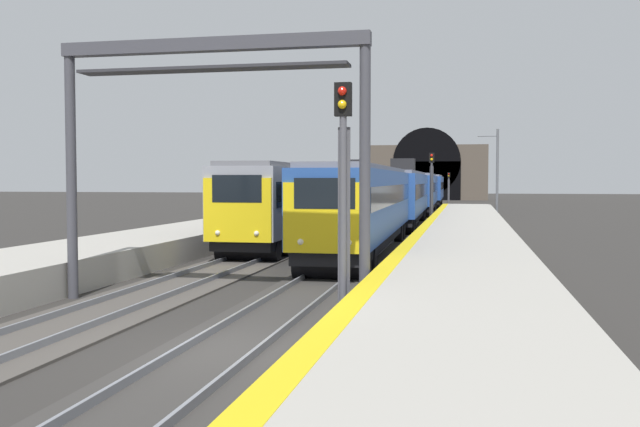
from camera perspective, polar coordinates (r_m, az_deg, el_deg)
ground_plane at (r=13.84m, az=-7.68°, el=-11.05°), size 320.00×320.00×0.00m
platform_right at (r=12.97m, az=11.03°, el=-9.77°), size 112.00×4.40×0.99m
platform_right_edge_strip at (r=13.04m, az=2.38°, el=-7.42°), size 112.00×0.50×0.01m
track_main_line at (r=13.83m, az=-7.68°, el=-10.88°), size 160.00×2.68×0.21m
track_adjacent_line at (r=15.74m, az=-22.63°, el=-9.40°), size 160.00×2.98×0.21m
train_main_approaching at (r=59.49m, az=7.50°, el=1.67°), size 75.93×3.09×4.76m
train_adjacent_platform at (r=57.60m, az=3.10°, el=1.75°), size 62.95×3.07×4.92m
railway_signal_near at (r=16.04m, az=1.88°, el=2.37°), size 0.39×0.38×5.47m
railway_signal_mid at (r=54.95m, az=8.96°, el=2.53°), size 0.39×0.38×5.34m
railway_signal_far at (r=103.01m, az=10.31°, el=2.30°), size 0.39×0.38×4.32m
overhead_signal_gantry at (r=19.00m, az=-8.76°, el=8.68°), size 0.70×8.44×6.99m
tunnel_portal at (r=116.43m, az=8.60°, el=3.30°), size 2.44×19.35×11.65m
catenary_mast_near at (r=63.59m, az=14.05°, el=3.24°), size 0.22×1.82×7.68m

